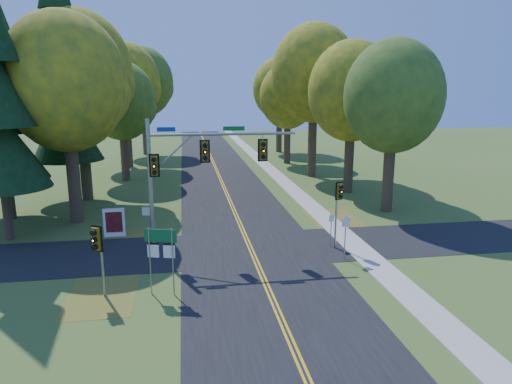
{
  "coord_description": "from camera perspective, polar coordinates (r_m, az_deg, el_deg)",
  "views": [
    {
      "loc": [
        -3.63,
        -23.05,
        9.04
      ],
      "look_at": [
        0.45,
        2.69,
        3.2
      ],
      "focal_mm": 32.0,
      "sensor_mm": 36.0,
      "label": 1
    }
  ],
  "objects": [
    {
      "name": "leaf_patch_w_far",
      "position": [
        22.33,
        -18.58,
        -11.94
      ],
      "size": [
        3.0,
        5.0,
        0.0
      ],
      "primitive_type": "cube",
      "color": "brown",
      "rests_on": "ground"
    },
    {
      "name": "ground",
      "position": [
        25.03,
        -0.06,
        -8.55
      ],
      "size": [
        160.0,
        160.0,
        0.0
      ],
      "primitive_type": "plane",
      "color": "#405D21",
      "rests_on": "ground"
    },
    {
      "name": "route_sign_cluster",
      "position": [
        20.76,
        -11.8,
        -6.85
      ],
      "size": [
        1.42,
        0.43,
        3.14
      ],
      "rotation": [
        0.0,
        0.0,
        -0.27
      ],
      "color": "gray",
      "rests_on": "ground"
    },
    {
      "name": "centerline_right",
      "position": [
        25.03,
        0.17,
        -8.48
      ],
      "size": [
        0.1,
        160.0,
        0.01
      ],
      "primitive_type": "cube",
      "color": "gold",
      "rests_on": "road_main"
    },
    {
      "name": "ped_signal_pole",
      "position": [
        21.06,
        -19.16,
        -6.17
      ],
      "size": [
        0.5,
        0.61,
        3.37
      ],
      "rotation": [
        0.0,
        0.0,
        -0.43
      ],
      "color": "gray",
      "rests_on": "ground"
    },
    {
      "name": "tree_w_c",
      "position": [
        47.9,
        -16.4,
        10.81
      ],
      "size": [
        6.8,
        6.8,
        11.91
      ],
      "color": "#38281C",
      "rests_on": "ground"
    },
    {
      "name": "road_main",
      "position": [
        25.02,
        -0.06,
        -8.53
      ],
      "size": [
        8.0,
        160.0,
        0.02
      ],
      "primitive_type": "cube",
      "color": "black",
      "rests_on": "ground"
    },
    {
      "name": "tree_w_d",
      "position": [
        56.61,
        -16.02,
        12.9
      ],
      "size": [
        8.2,
        8.2,
        14.56
      ],
      "color": "#38281C",
      "rests_on": "ground"
    },
    {
      "name": "reg_sign_e_south",
      "position": [
        25.02,
        11.13,
        -4.65
      ],
      "size": [
        0.48,
        0.12,
        2.5
      ],
      "rotation": [
        0.0,
        0.0,
        0.18
      ],
      "color": "gray",
      "rests_on": "ground"
    },
    {
      "name": "reg_sign_e_north",
      "position": [
        27.03,
        9.4,
        -3.95
      ],
      "size": [
        0.37,
        0.19,
        2.06
      ],
      "rotation": [
        0.0,
        0.0,
        0.43
      ],
      "color": "gray",
      "rests_on": "ground"
    },
    {
      "name": "info_kiosk",
      "position": [
        30.07,
        -17.3,
        -3.67
      ],
      "size": [
        1.31,
        0.22,
        1.81
      ],
      "rotation": [
        0.0,
        0.0,
        0.02
      ],
      "color": "silver",
      "rests_on": "ground"
    },
    {
      "name": "pine_c",
      "position": [
        40.16,
        -23.09,
        12.58
      ],
      "size": [
        5.6,
        5.6,
        20.56
      ],
      "color": "#38281C",
      "rests_on": "ground"
    },
    {
      "name": "tree_e_b",
      "position": [
        41.3,
        11.96,
        12.16
      ],
      "size": [
        7.6,
        7.6,
        13.33
      ],
      "color": "#38281C",
      "rests_on": "ground"
    },
    {
      "name": "tree_e_e",
      "position": [
        68.11,
        3.0,
        12.74
      ],
      "size": [
        7.8,
        7.8,
        13.74
      ],
      "color": "#38281C",
      "rests_on": "ground"
    },
    {
      "name": "sidewalk_east",
      "position": [
        26.63,
        13.35,
        -7.5
      ],
      "size": [
        1.6,
        160.0,
        0.06
      ],
      "primitive_type": "cube",
      "color": "#9E998E",
      "rests_on": "ground"
    },
    {
      "name": "tree_e_d",
      "position": [
        57.4,
        4.05,
        11.79
      ],
      "size": [
        7.0,
        7.0,
        12.32
      ],
      "color": "#38281C",
      "rests_on": "ground"
    },
    {
      "name": "leaf_patch_w_near",
      "position": [
        28.66,
        -14.37,
        -6.15
      ],
      "size": [
        4.0,
        6.0,
        0.0
      ],
      "primitive_type": "cube",
      "color": "brown",
      "rests_on": "ground"
    },
    {
      "name": "tree_e_a",
      "position": [
        35.27,
        16.84,
        11.27
      ],
      "size": [
        7.2,
        7.2,
        12.73
      ],
      "color": "#38281C",
      "rests_on": "ground"
    },
    {
      "name": "traffic_mast",
      "position": [
        25.36,
        -8.54,
        2.97
      ],
      "size": [
        8.31,
        0.74,
        7.54
      ],
      "rotation": [
        0.0,
        0.0,
        0.0
      ],
      "color": "gray",
      "rests_on": "ground"
    },
    {
      "name": "tree_w_e",
      "position": [
        67.35,
        -13.9,
        13.15
      ],
      "size": [
        8.4,
        8.4,
        14.97
      ],
      "color": "#38281C",
      "rests_on": "ground"
    },
    {
      "name": "centerline_left",
      "position": [
        25.0,
        -0.29,
        -8.51
      ],
      "size": [
        0.1,
        160.0,
        0.01
      ],
      "primitive_type": "cube",
      "color": "gold",
      "rests_on": "road_main"
    },
    {
      "name": "reg_sign_w",
      "position": [
        27.74,
        -13.55,
        -3.22
      ],
      "size": [
        0.46,
        0.1,
        2.39
      ],
      "rotation": [
        0.0,
        0.0,
        -0.14
      ],
      "color": "gray",
      "rests_on": "ground"
    },
    {
      "name": "road_cross",
      "position": [
        26.88,
        -0.73,
        -7.01
      ],
      "size": [
        60.0,
        6.0,
        0.02
      ],
      "primitive_type": "cube",
      "color": "black",
      "rests_on": "ground"
    },
    {
      "name": "tree_w_b",
      "position": [
        40.18,
        -21.26,
        13.69
      ],
      "size": [
        8.6,
        8.6,
        15.38
      ],
      "color": "#38281C",
      "rests_on": "ground"
    },
    {
      "name": "east_signal_pole",
      "position": [
        26.37,
        10.26,
        -0.8
      ],
      "size": [
        0.45,
        0.53,
        3.97
      ],
      "rotation": [
        0.0,
        0.0,
        0.25
      ],
      "color": "#909398",
      "rests_on": "ground"
    },
    {
      "name": "leaf_patch_e",
      "position": [
        32.16,
        10.32,
        -3.9
      ],
      "size": [
        3.5,
        8.0,
        0.0
      ],
      "primitive_type": "cube",
      "color": "brown",
      "rests_on": "ground"
    },
    {
      "name": "tree_e_c",
      "position": [
        48.68,
        7.33,
        14.44
      ],
      "size": [
        8.8,
        8.8,
        15.79
      ],
      "color": "#38281C",
      "rests_on": "ground"
    },
    {
      "name": "tree_w_a",
      "position": [
        33.29,
        -22.59,
        12.46
      ],
      "size": [
        8.0,
        8.0,
        14.15
      ],
      "color": "#38281C",
      "rests_on": "ground"
    }
  ]
}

